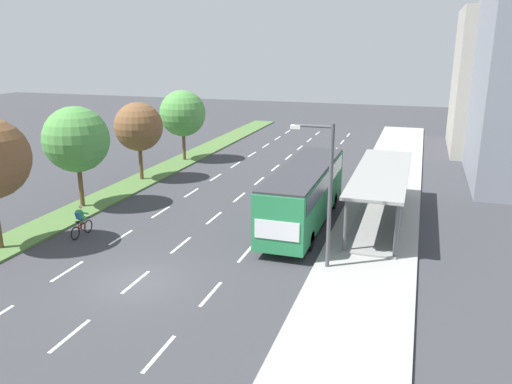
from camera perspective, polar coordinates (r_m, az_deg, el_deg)
The scene contains 14 objects.
ground_plane at distance 22.83m, azimuth -13.32°, elevation -9.78°, with size 140.00×140.00×0.00m, color #38383D.
median_strip at distance 43.20m, azimuth -9.21°, elevation 2.99°, with size 2.60×52.00×0.12m, color #4C7038.
sidewalk_right at distance 38.65m, azimuth 14.67°, elevation 1.10°, with size 4.50×52.00×0.15m, color #9E9E99.
lane_divider_left at distance 39.10m, azimuth -4.54°, elevation 1.66°, with size 0.14×46.14×0.01m.
lane_divider_center at distance 37.94m, azimuth 0.36°, elevation 1.25°, with size 0.14×46.14×0.01m.
lane_divider_right at distance 37.07m, azimuth 5.52°, elevation 0.81°, with size 0.14×46.14×0.01m.
bus_shelter at distance 29.65m, azimuth 14.30°, elevation 0.14°, with size 2.90×11.71×2.86m.
bus at distance 28.39m, azimuth 5.43°, elevation 0.29°, with size 2.54×11.29×3.37m.
cyclist at distance 28.47m, azimuth -19.00°, elevation -3.21°, with size 0.46×1.82×1.71m.
median_tree_second at distance 32.58m, azimuth -19.48°, elevation 5.57°, with size 3.96×3.96×6.19m.
median_tree_third at distance 38.25m, azimuth -13.01°, elevation 7.13°, with size 3.53×3.53×5.69m.
median_tree_fourth at distance 44.23m, azimuth -8.21°, elevation 8.71°, with size 3.91×3.91×5.98m.
streetlight at distance 22.30m, azimuth 7.87°, elevation 0.60°, with size 1.91×0.24×6.50m.
building_mid_right at distance 52.93m, azimuth 25.57°, elevation 11.09°, with size 7.72×11.64×12.95m, color #A39E93.
Camera 1 is at (11.08, -17.34, 9.88)m, focal length 35.73 mm.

